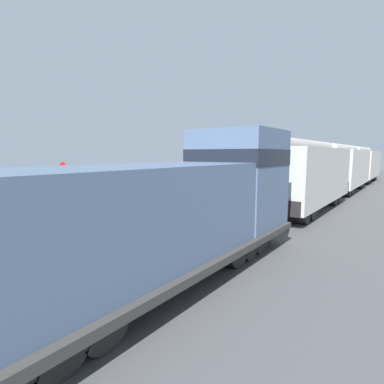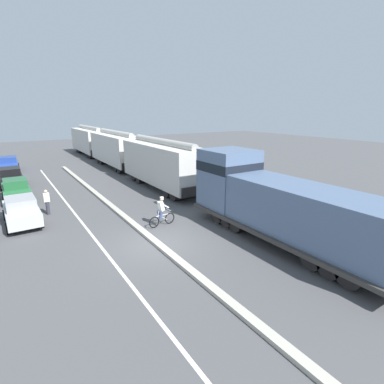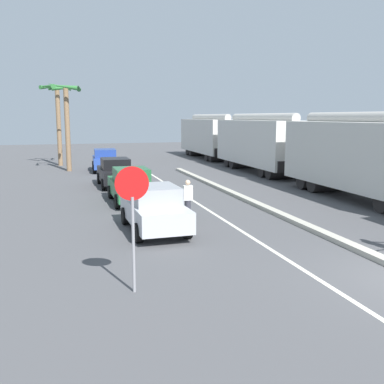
{
  "view_description": "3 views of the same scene",
  "coord_description": "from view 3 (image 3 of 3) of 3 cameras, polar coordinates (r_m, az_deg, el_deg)",
  "views": [
    {
      "loc": [
        10.56,
        -8.64,
        3.36
      ],
      "look_at": [
        1.3,
        3.81,
        1.38
      ],
      "focal_mm": 28.0,
      "sensor_mm": 36.0,
      "label": 1
    },
    {
      "loc": [
        -5.87,
        -12.46,
        6.45
      ],
      "look_at": [
        2.76,
        0.99,
        2.04
      ],
      "focal_mm": 28.0,
      "sensor_mm": 36.0,
      "label": 2
    },
    {
      "loc": [
        -8.32,
        -8.3,
        3.95
      ],
      "look_at": [
        -3.5,
        8.26,
        1.05
      ],
      "focal_mm": 42.0,
      "sensor_mm": 36.0,
      "label": 3
    }
  ],
  "objects": [
    {
      "name": "parked_car_black",
      "position": [
        26.09,
        -9.72,
        2.51
      ],
      "size": [
        1.86,
        4.21,
        1.62
      ],
      "color": "black",
      "rests_on": "ground"
    },
    {
      "name": "palm_tree_far",
      "position": [
        34.04,
        -15.68,
        10.06
      ],
      "size": [
        2.24,
        2.29,
        6.28
      ],
      "color": "#846647",
      "rests_on": "ground"
    },
    {
      "name": "lane_stripe",
      "position": [
        15.98,
        6.09,
        -4.81
      ],
      "size": [
        0.14,
        36.0,
        0.01
      ],
      "primitive_type": "cube",
      "color": "silver",
      "rests_on": "ground"
    },
    {
      "name": "hopper_car_trailing",
      "position": [
        43.44,
        2.25,
        7.06
      ],
      "size": [
        2.9,
        10.6,
        4.18
      ],
      "color": "silver",
      "rests_on": "ground"
    },
    {
      "name": "pedestrian_by_cars",
      "position": [
        16.88,
        -0.54,
        -1.05
      ],
      "size": [
        0.34,
        0.22,
        1.62
      ],
      "color": "#33333D",
      "rests_on": "ground"
    },
    {
      "name": "hopper_car_lead",
      "position": [
        22.7,
        21.18,
        4.17
      ],
      "size": [
        2.9,
        10.6,
        4.18
      ],
      "color": "beige",
      "rests_on": "ground"
    },
    {
      "name": "median_curb",
      "position": [
        16.99,
        13.62,
        -3.89
      ],
      "size": [
        0.36,
        36.0,
        0.16
      ],
      "primitive_type": "cube",
      "color": "#B2AD9E",
      "rests_on": "ground"
    },
    {
      "name": "parked_car_green",
      "position": [
        20.99,
        -7.75,
        0.87
      ],
      "size": [
        1.86,
        4.21,
        1.62
      ],
      "color": "#286B3D",
      "rests_on": "ground"
    },
    {
      "name": "parked_car_silver",
      "position": [
        15.61,
        -4.83,
        -2.07
      ],
      "size": [
        1.92,
        4.24,
        1.62
      ],
      "color": "#B7BABF",
      "rests_on": "ground"
    },
    {
      "name": "stop_sign",
      "position": [
        10.02,
        -7.58,
        -1.63
      ],
      "size": [
        0.76,
        0.08,
        2.88
      ],
      "color": "gray",
      "rests_on": "ground"
    },
    {
      "name": "parked_car_blue",
      "position": [
        33.55,
        -10.98,
        4.01
      ],
      "size": [
        1.99,
        4.28,
        1.62
      ],
      "color": "#28479E",
      "rests_on": "ground"
    },
    {
      "name": "hopper_car_middle",
      "position": [
        32.66,
        8.74,
        6.14
      ],
      "size": [
        2.9,
        10.6,
        4.18
      ],
      "color": "silver",
      "rests_on": "ground"
    },
    {
      "name": "palm_tree_near",
      "position": [
        38.17,
        -16.69,
        10.45
      ],
      "size": [
        2.52,
        2.74,
        6.63
      ],
      "color": "#846647",
      "rests_on": "ground"
    }
  ]
}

